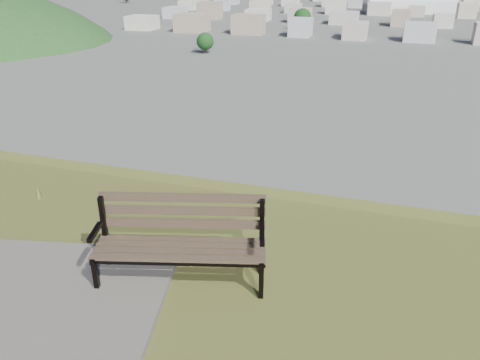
% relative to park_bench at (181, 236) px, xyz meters
% --- Properties ---
extents(park_bench, '(1.80, 0.99, 0.90)m').
position_rel_park_bench_xyz_m(park_bench, '(0.00, 0.00, 0.00)').
color(park_bench, '#493B2A').
rests_on(park_bench, hilltop_mesa).
extents(arena, '(54.95, 33.71, 21.61)m').
position_rel_park_bench_xyz_m(arena, '(7.65, 318.03, -20.41)').
color(arena, silver).
rests_on(arena, ground).
extents(city_trees, '(406.52, 387.20, 9.98)m').
position_rel_park_bench_xyz_m(city_trees, '(-25.20, 317.08, -20.67)').
color(city_trees, '#35281A').
rests_on(city_trees, ground).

